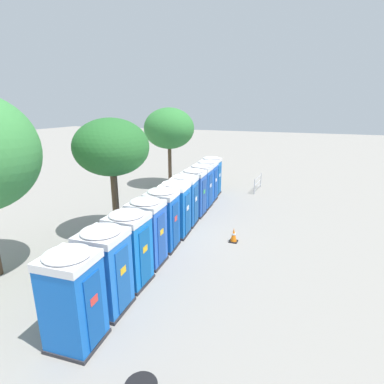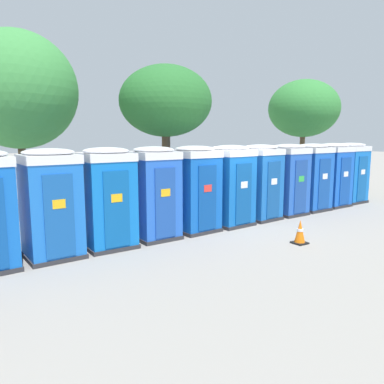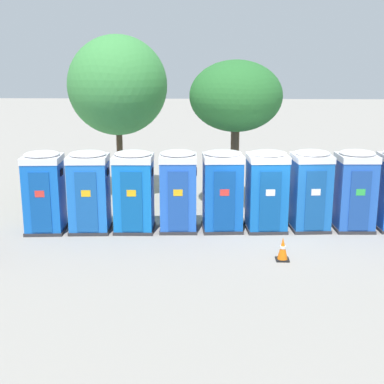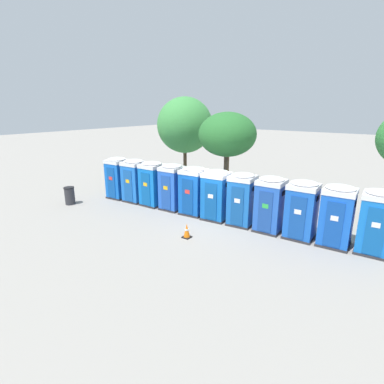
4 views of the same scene
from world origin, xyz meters
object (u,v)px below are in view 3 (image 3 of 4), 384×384
object	(u,v)px
portapotty_5	(267,190)
portapotty_7	(355,190)
portapotty_3	(178,190)
portapotty_1	(89,191)
portapotty_4	(222,190)
portapotty_0	(44,191)
portapotty_2	(134,191)
traffic_cone	(283,249)
street_tree_0	(236,97)
street_tree_1	(118,86)
portapotty_6	(311,190)

from	to	relation	value
portapotty_5	portapotty_7	xyz separation A→B (m)	(2.76, 0.16, 0.00)
portapotty_3	portapotty_7	world-z (taller)	same
portapotty_1	portapotty_4	distance (m)	4.14
portapotty_0	portapotty_1	world-z (taller)	same
portapotty_0	portapotty_3	world-z (taller)	same
portapotty_0	portapotty_5	size ratio (longest dim) A/B	1.00
portapotty_0	portapotty_1	bearing A→B (deg)	4.82
portapotty_2	portapotty_7	bearing A→B (deg)	3.31
traffic_cone	street_tree_0	bearing A→B (deg)	102.10
portapotty_0	portapotty_4	xyz separation A→B (m)	(5.51, 0.40, -0.00)
traffic_cone	portapotty_1	bearing A→B (deg)	157.56
street_tree_1	portapotty_7	bearing A→B (deg)	-27.56
portapotty_6	portapotty_3	bearing A→B (deg)	-176.76
portapotty_6	street_tree_0	xyz separation A→B (m)	(-2.29, 2.41, 2.71)
portapotty_2	street_tree_1	bearing A→B (deg)	104.81
portapotty_2	street_tree_0	world-z (taller)	street_tree_0
traffic_cone	portapotty_4	bearing A→B (deg)	120.94
portapotty_1	portapotty_5	bearing A→B (deg)	3.34
portapotty_3	street_tree_1	world-z (taller)	street_tree_1
portapotty_7	street_tree_0	xyz separation A→B (m)	(-3.67, 2.37, 2.71)
portapotty_0	portapotty_4	size ratio (longest dim) A/B	1.00
portapotty_1	street_tree_0	bearing A→B (deg)	31.83
portapotty_1	portapotty_7	distance (m)	8.28
portapotty_3	portapotty_2	bearing A→B (deg)	-175.16
portapotty_1	portapotty_2	world-z (taller)	same
portapotty_1	portapotty_6	xyz separation A→B (m)	(6.89, 0.44, 0.00)
portapotty_2	portapotty_1	bearing A→B (deg)	-176.36
portapotty_3	portapotty_6	world-z (taller)	same
portapotty_5	traffic_cone	distance (m)	2.86
street_tree_1	portapotty_2	bearing A→B (deg)	-75.19
portapotty_1	street_tree_0	world-z (taller)	street_tree_0
portapotty_5	traffic_cone	world-z (taller)	portapotty_5
street_tree_1	portapotty_0	bearing A→B (deg)	-107.53
portapotty_3	portapotty_5	xyz separation A→B (m)	(2.76, 0.12, -0.00)
portapotty_0	portapotty_6	bearing A→B (deg)	3.84
portapotty_2	street_tree_1	world-z (taller)	street_tree_1
portapotty_7	portapotty_0	bearing A→B (deg)	-176.43
portapotty_0	portapotty_1	xyz separation A→B (m)	(1.38, 0.12, -0.00)
portapotty_4	portapotty_7	world-z (taller)	same
portapotty_1	portapotty_3	distance (m)	2.76
portapotty_6	traffic_cone	distance (m)	3.19
portapotty_0	portapotty_4	bearing A→B (deg)	4.10
portapotty_1	portapotty_6	size ratio (longest dim) A/B	1.00
portapotty_5	traffic_cone	xyz separation A→B (m)	(0.20, -2.68, -0.97)
portapotty_3	traffic_cone	xyz separation A→B (m)	(2.96, -2.56, -0.97)
portapotty_0	portapotty_2	size ratio (longest dim) A/B	1.00
portapotty_0	portapotty_5	xyz separation A→B (m)	(6.89, 0.44, -0.00)
portapotty_7	street_tree_1	size ratio (longest dim) A/B	0.41
street_tree_0	portapotty_7	bearing A→B (deg)	-32.81
portapotty_2	portapotty_4	distance (m)	2.76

